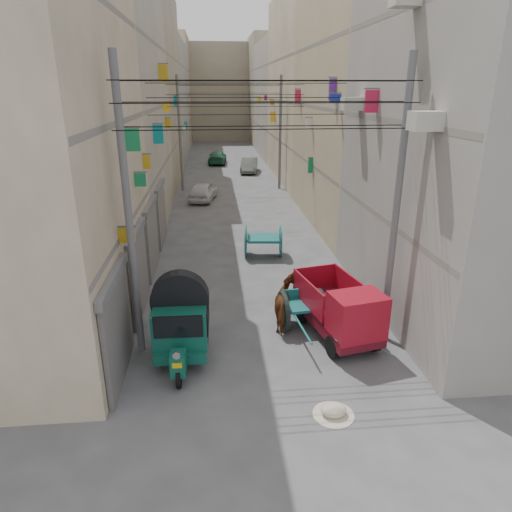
{
  "coord_description": "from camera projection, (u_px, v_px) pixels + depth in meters",
  "views": [
    {
      "loc": [
        -1.39,
        -5.74,
        7.13
      ],
      "look_at": [
        -0.22,
        6.5,
        2.59
      ],
      "focal_mm": 32.0,
      "sensor_mm": 36.0,
      "label": 1
    }
  ],
  "objects": [
    {
      "name": "building_row_left",
      "position": [
        128.0,
        97.0,
        36.87
      ],
      "size": [
        8.0,
        62.0,
        14.0
      ],
      "color": "beige",
      "rests_on": "ground"
    },
    {
      "name": "building_row_right",
      "position": [
        322.0,
        97.0,
        38.3
      ],
      "size": [
        8.0,
        62.0,
        14.0
      ],
      "color": "gray",
      "rests_on": "ground"
    },
    {
      "name": "end_cap_building",
      "position": [
        219.0,
        93.0,
        67.34
      ],
      "size": [
        22.0,
        10.0,
        13.0
      ],
      "primitive_type": "cube",
      "color": "gray",
      "rests_on": "ground"
    },
    {
      "name": "shutters_left",
      "position": [
        146.0,
        251.0,
        16.78
      ],
      "size": [
        0.18,
        14.4,
        2.88
      ],
      "color": "#46464A",
      "rests_on": "ground"
    },
    {
      "name": "signboards",
      "position": [
        235.0,
        155.0,
        26.99
      ],
      "size": [
        8.22,
        40.52,
        5.67
      ],
      "color": "#BC9216",
      "rests_on": "ground"
    },
    {
      "name": "ac_units",
      "position": [
        388.0,
        77.0,
        12.87
      ],
      "size": [
        0.7,
        6.55,
        3.35
      ],
      "color": "#B5B1A2",
      "rests_on": "ground"
    },
    {
      "name": "utility_poles",
      "position": [
        240.0,
        156.0,
        22.45
      ],
      "size": [
        7.4,
        22.2,
        8.0
      ],
      "color": "#5D5D5F",
      "rests_on": "ground"
    },
    {
      "name": "overhead_cables",
      "position": [
        243.0,
        97.0,
        19.06
      ],
      "size": [
        7.4,
        22.52,
        1.12
      ],
      "color": "black",
      "rests_on": "ground"
    },
    {
      "name": "auto_rickshaw",
      "position": [
        181.0,
        320.0,
        12.51
      ],
      "size": [
        1.62,
        2.78,
        1.95
      ],
      "rotation": [
        0.0,
        0.0,
        -0.02
      ],
      "color": "black",
      "rests_on": "ground"
    },
    {
      "name": "tonga_cart",
      "position": [
        301.0,
        309.0,
        14.21
      ],
      "size": [
        1.43,
        2.88,
        1.26
      ],
      "rotation": [
        0.0,
        0.0,
        0.1
      ],
      "color": "black",
      "rests_on": "ground"
    },
    {
      "name": "mini_truck",
      "position": [
        343.0,
        315.0,
        13.35
      ],
      "size": [
        2.15,
        3.55,
        1.86
      ],
      "rotation": [
        0.0,
        0.0,
        0.22
      ],
      "color": "black",
      "rests_on": "ground"
    },
    {
      "name": "second_cart",
      "position": [
        263.0,
        240.0,
        20.3
      ],
      "size": [
        1.78,
        1.61,
        1.45
      ],
      "rotation": [
        0.0,
        0.0,
        -0.1
      ],
      "color": "#145959",
      "rests_on": "ground"
    },
    {
      "name": "feed_sack",
      "position": [
        334.0,
        410.0,
        10.53
      ],
      "size": [
        0.6,
        0.48,
        0.3
      ],
      "primitive_type": "ellipsoid",
      "color": "#BFB59E",
      "rests_on": "ground"
    },
    {
      "name": "horse",
      "position": [
        288.0,
        304.0,
        14.3
      ],
      "size": [
        1.1,
        1.92,
        1.53
      ],
      "primitive_type": "imported",
      "rotation": [
        0.0,
        0.0,
        2.98
      ],
      "color": "brown",
      "rests_on": "ground"
    },
    {
      "name": "distant_car_white",
      "position": [
        203.0,
        191.0,
        30.6
      ],
      "size": [
        2.16,
        3.87,
        1.25
      ],
      "primitive_type": "imported",
      "rotation": [
        0.0,
        0.0,
        2.94
      ],
      "color": "silver",
      "rests_on": "ground"
    },
    {
      "name": "distant_car_grey",
      "position": [
        249.0,
        165.0,
        40.88
      ],
      "size": [
        1.88,
        4.02,
        1.27
      ],
      "primitive_type": "imported",
      "rotation": [
        0.0,
        0.0,
        -0.14
      ],
      "color": "#555957",
      "rests_on": "ground"
    },
    {
      "name": "distant_car_green",
      "position": [
        217.0,
        158.0,
        45.56
      ],
      "size": [
        1.99,
        4.31,
        1.22
      ],
      "primitive_type": "imported",
      "rotation": [
        0.0,
        0.0,
        3.07
      ],
      "color": "#205E3F",
      "rests_on": "ground"
    }
  ]
}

